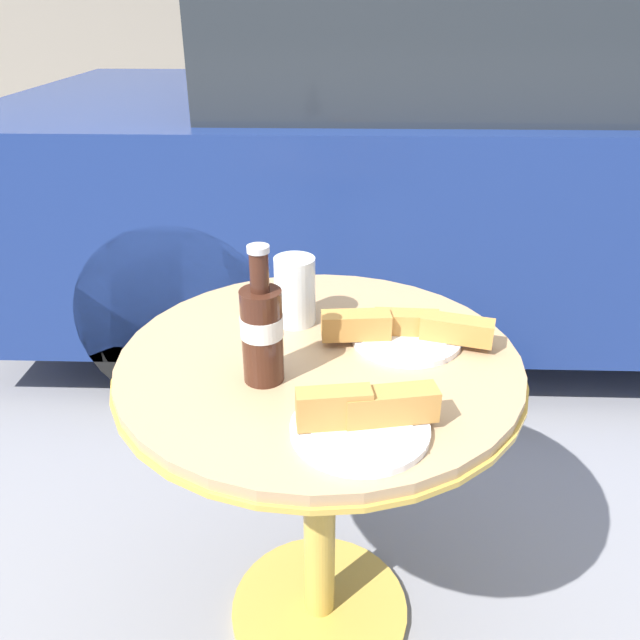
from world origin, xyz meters
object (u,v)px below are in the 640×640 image
object	(u,v)px
bistro_table	(319,424)
cola_bottle_left	(262,330)
lunch_plate_near	(405,331)
parked_car	(511,165)
lunch_plate_far	(363,418)
drinking_glass	(295,294)

from	to	relation	value
bistro_table	cola_bottle_left	distance (m)	0.28
bistro_table	lunch_plate_near	size ratio (longest dim) A/B	2.32
bistro_table	parked_car	xyz separation A→B (m)	(0.75, 1.67, 0.11)
bistro_table	parked_car	size ratio (longest dim) A/B	0.18
cola_bottle_left	lunch_plate_far	xyz separation A→B (m)	(0.16, -0.14, -0.07)
cola_bottle_left	drinking_glass	distance (m)	0.22
lunch_plate_far	parked_car	bearing A→B (deg)	70.36
drinking_glass	parked_car	xyz separation A→B (m)	(0.80, 1.55, -0.11)
cola_bottle_left	lunch_plate_far	world-z (taller)	cola_bottle_left
drinking_glass	lunch_plate_far	xyz separation A→B (m)	(0.12, -0.35, -0.04)
bistro_table	lunch_plate_far	xyz separation A→B (m)	(0.07, -0.22, 0.18)
bistro_table	drinking_glass	size ratio (longest dim) A/B	5.44
drinking_glass	lunch_plate_near	distance (m)	0.23
cola_bottle_left	drinking_glass	xyz separation A→B (m)	(0.04, 0.21, -0.03)
parked_car	cola_bottle_left	bearing A→B (deg)	-115.51
cola_bottle_left	lunch_plate_far	size ratio (longest dim) A/B	1.08
lunch_plate_near	parked_car	world-z (taller)	parked_car
cola_bottle_left	parked_car	size ratio (longest dim) A/B	0.06
bistro_table	parked_car	world-z (taller)	parked_car
cola_bottle_left	drinking_glass	size ratio (longest dim) A/B	1.76
bistro_table	lunch_plate_far	bearing A→B (deg)	-72.12
cola_bottle_left	lunch_plate_near	size ratio (longest dim) A/B	0.75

